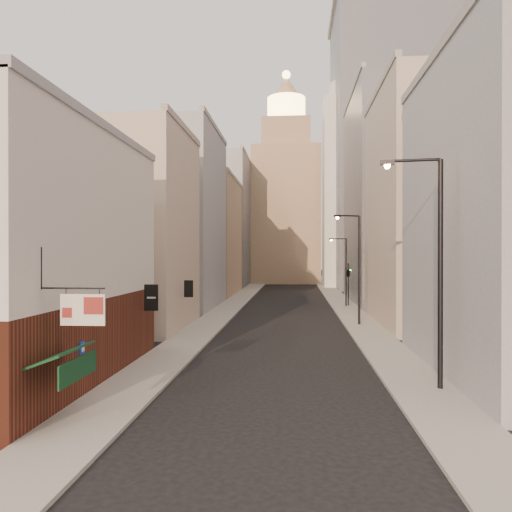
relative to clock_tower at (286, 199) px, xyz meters
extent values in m
plane|color=black|center=(1.00, -92.00, -17.63)|extent=(360.00, 360.00, 0.00)
cube|color=gray|center=(-5.50, -37.00, -17.56)|extent=(3.00, 140.00, 0.15)
cube|color=gray|center=(7.50, -37.00, -17.56)|extent=(3.00, 140.00, 0.15)
cube|color=#5C2819|center=(-10.00, -83.00, -15.63)|extent=(6.00, 16.00, 4.00)
cube|color=beige|center=(-10.00, -83.00, -9.63)|extent=(6.00, 16.00, 8.00)
cube|color=gray|center=(-7.20, -83.00, -5.53)|extent=(0.60, 16.00, 0.40)
cylinder|color=black|center=(-5.90, -89.00, -12.73)|extent=(2.40, 0.06, 0.06)
cube|color=beige|center=(-5.50, -89.00, -13.48)|extent=(1.60, 0.06, 1.10)
cube|color=maroon|center=(-5.10, -89.00, -13.33)|extent=(0.70, 0.10, 0.60)
cube|color=maroon|center=(-6.05, -89.00, -13.58)|extent=(0.35, 0.10, 0.35)
cube|color=black|center=(-6.35, -88.80, -15.08)|extent=(1.25, 3.00, 0.52)
cube|color=black|center=(-5.75, -88.80, -15.58)|extent=(0.06, 3.00, 0.80)
cube|color=#0B35C0|center=(-6.95, -85.80, -15.43)|extent=(0.08, 0.40, 0.50)
cube|color=black|center=(-6.30, -78.00, -14.03)|extent=(0.80, 0.08, 1.50)
cube|color=black|center=(-6.30, -68.00, -14.23)|extent=(0.70, 0.08, 1.30)
cube|color=tan|center=(-11.00, -66.00, -9.63)|extent=(8.00, 12.00, 16.00)
cube|color=gray|center=(-11.00, -50.00, -7.63)|extent=(8.00, 16.00, 20.00)
cube|color=#94775A|center=(-11.00, -32.00, -9.13)|extent=(8.00, 18.00, 17.00)
cube|color=gray|center=(-11.00, -12.00, -5.63)|extent=(8.00, 20.00, 24.00)
cube|color=tan|center=(13.00, -62.00, -7.63)|extent=(8.00, 16.00, 20.00)
cube|color=gray|center=(13.00, -42.00, -4.63)|extent=(8.00, 20.00, 26.00)
cube|color=gray|center=(19.00, -14.00, 7.37)|extent=(20.00, 22.00, 50.00)
cube|color=gray|center=(19.00, -14.00, 32.97)|extent=(21.00, 23.00, 1.20)
cube|color=#94775A|center=(0.00, 0.00, -3.63)|extent=(14.00, 14.00, 28.00)
cube|color=#94775A|center=(0.00, 0.00, 13.37)|extent=(10.00, 10.00, 6.00)
cylinder|color=#FFCC72|center=(0.00, 0.00, 18.87)|extent=(8.00, 8.00, 5.00)
cone|color=#94775A|center=(0.00, 0.00, 23.37)|extent=(7.00, 7.00, 5.00)
sphere|color=#FFCC72|center=(0.00, 0.00, 26.37)|extent=(1.80, 1.80, 1.80)
cube|color=silver|center=(11.00, -14.00, -0.63)|extent=(8.00, 8.00, 34.00)
cylinder|color=silver|center=(11.00, -14.00, 17.87)|extent=(6.00, 6.00, 3.00)
sphere|color=gray|center=(11.00, -14.00, 20.37)|extent=(4.40, 4.40, 4.40)
cylinder|color=black|center=(11.00, -14.00, 22.87)|extent=(0.60, 0.60, 2.00)
cylinder|color=black|center=(8.29, -83.23, -12.49)|extent=(0.23, 0.23, 10.28)
cylinder|color=black|center=(7.16, -83.08, -7.35)|extent=(2.28, 0.43, 0.14)
cube|color=black|center=(6.02, -82.93, -7.41)|extent=(0.66, 0.33, 0.21)
sphere|color=#FFA03F|center=(6.02, -82.93, -7.56)|extent=(0.27, 0.27, 0.27)
cylinder|color=black|center=(7.27, -63.34, -13.00)|extent=(0.21, 0.21, 9.27)
cylinder|color=black|center=(6.32, -63.75, -8.36)|extent=(1.94, 0.93, 0.12)
cube|color=black|center=(5.38, -64.16, -8.41)|extent=(0.61, 0.43, 0.19)
sphere|color=#FFA03F|center=(5.38, -64.16, -8.55)|extent=(0.25, 0.25, 0.25)
cylinder|color=black|center=(7.66, -48.57, -13.74)|extent=(0.17, 0.17, 7.79)
cylinder|color=black|center=(6.81, -48.71, -9.84)|extent=(1.72, 0.40, 0.10)
cube|color=black|center=(5.96, -48.86, -9.88)|extent=(0.50, 0.27, 0.16)
sphere|color=#FFA03F|center=(5.96, -48.86, -9.99)|extent=(0.21, 0.21, 0.21)
cylinder|color=black|center=(7.98, -47.90, -15.13)|extent=(0.16, 0.16, 5.00)
imported|color=black|center=(7.98, -47.90, -13.43)|extent=(0.69, 0.69, 1.60)
sphere|color=#19E533|center=(8.23, -47.90, -13.43)|extent=(0.16, 0.16, 0.16)
camera|label=1|loc=(1.88, -105.82, -11.52)|focal=35.00mm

